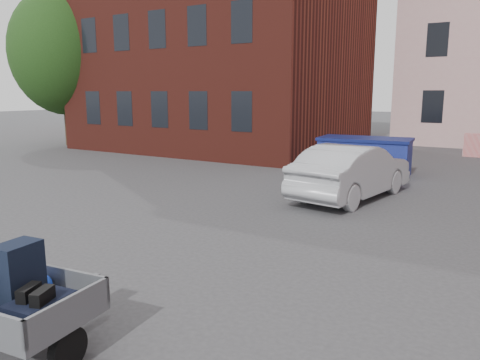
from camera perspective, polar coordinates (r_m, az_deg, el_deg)
The scene contains 7 objects.
ground at distance 8.54m, azimuth 0.92°, elevation -7.88°, with size 120.00×120.00×0.00m, color #38383A.
building_brick at distance 24.28m, azimuth -1.85°, elevation 20.84°, with size 12.00×10.00×14.00m, color #591E16.
far_building at distance 37.72m, azimuth -8.43°, elevation 12.52°, with size 6.00×6.00×8.00m, color maroon.
tree at distance 25.81m, azimuth -20.70°, elevation 15.48°, with size 5.28×5.28×8.30m.
trailer at distance 5.55m, azimuth -25.97°, elevation -12.83°, with size 1.71×1.88×1.20m.
dumpster at distance 16.10m, azimuth 14.93°, elevation 2.84°, with size 3.07×1.79×1.24m.
silver_car at distance 12.42m, azimuth 13.50°, elevation 1.03°, with size 1.48×4.24×1.40m, color #AAACB2.
Camera 1 is at (4.12, -6.97, 2.72)m, focal length 35.00 mm.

